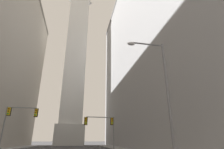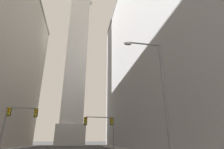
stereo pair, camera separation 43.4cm
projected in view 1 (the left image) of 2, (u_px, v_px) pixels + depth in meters
building_right at (166, 52)px, 42.50m from camera, size 21.02×53.81×43.19m
obelisk at (76, 56)px, 62.37m from camera, size 8.62×8.62×61.91m
traffic_light_mid_left at (16, 117)px, 25.71m from camera, size 4.58×0.50×6.23m
traffic_light_mid_right at (104, 124)px, 29.53m from camera, size 5.24×0.52×5.31m
street_lamp at (161, 84)px, 13.65m from camera, size 3.21×0.36×9.29m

